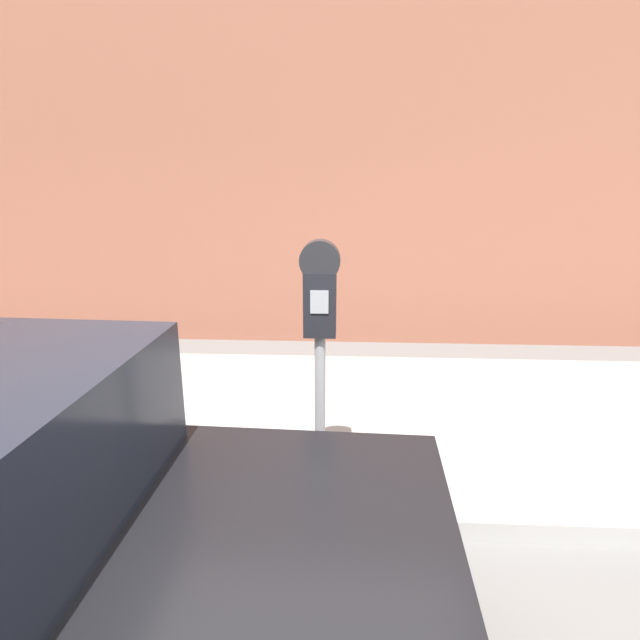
% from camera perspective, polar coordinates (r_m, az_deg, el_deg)
% --- Properties ---
extents(sidewalk, '(24.00, 2.80, 0.14)m').
position_cam_1_polar(sidewalk, '(4.47, -2.48, -11.19)').
color(sidewalk, '#9E9B96').
rests_on(sidewalk, ground_plane).
extents(building_facade, '(24.00, 0.30, 6.91)m').
position_cam_1_polar(building_facade, '(6.58, -0.61, 27.89)').
color(building_facade, '#935642').
rests_on(building_facade, ground_plane).
extents(parking_meter, '(0.22, 0.14, 1.65)m').
position_cam_1_polar(parking_meter, '(2.83, -0.00, -0.29)').
color(parking_meter, gray).
rests_on(parking_meter, sidewalk).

